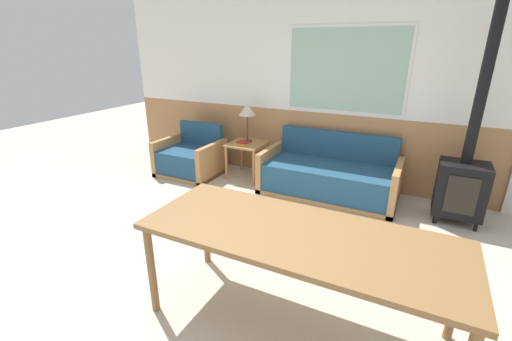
{
  "coord_description": "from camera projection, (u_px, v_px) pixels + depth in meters",
  "views": [
    {
      "loc": [
        1.14,
        -2.19,
        1.97
      ],
      "look_at": [
        -0.58,
        1.23,
        0.54
      ],
      "focal_mm": 24.0,
      "sensor_mm": 36.0,
      "label": 1
    }
  ],
  "objects": [
    {
      "name": "armchair",
      "position": [
        191.0,
        159.0,
        5.42
      ],
      "size": [
        0.93,
        0.77,
        0.77
      ],
      "rotation": [
        0.0,
        0.0,
        0.18
      ],
      "color": "#B27F4C",
      "rests_on": "ground_plane"
    },
    {
      "name": "dining_table",
      "position": [
        298.0,
        241.0,
        2.32
      ],
      "size": [
        2.16,
        0.84,
        0.78
      ],
      "color": "olive",
      "rests_on": "ground_plane"
    },
    {
      "name": "table_lamp",
      "position": [
        247.0,
        111.0,
        5.11
      ],
      "size": [
        0.25,
        0.25,
        0.58
      ],
      "color": "#4C3823",
      "rests_on": "side_table"
    },
    {
      "name": "couch",
      "position": [
        329.0,
        177.0,
        4.68
      ],
      "size": [
        1.81,
        0.85,
        0.81
      ],
      "color": "#B27F4C",
      "rests_on": "ground_plane"
    },
    {
      "name": "wall_back",
      "position": [
        339.0,
        90.0,
        4.72
      ],
      "size": [
        7.2,
        0.09,
        2.7
      ],
      "color": "#AD7A4C",
      "rests_on": "ground_plane"
    },
    {
      "name": "side_table",
      "position": [
        247.0,
        149.0,
        5.22
      ],
      "size": [
        0.53,
        0.53,
        0.55
      ],
      "color": "#B27F4C",
      "rests_on": "ground_plane"
    },
    {
      "name": "ground_plane",
      "position": [
        252.0,
        282.0,
        3.0
      ],
      "size": [
        16.0,
        16.0,
        0.0
      ],
      "primitive_type": "plane",
      "color": "beige"
    },
    {
      "name": "book_stack",
      "position": [
        242.0,
        143.0,
        5.11
      ],
      "size": [
        0.21,
        0.13,
        0.05
      ],
      "color": "gold",
      "rests_on": "side_table"
    },
    {
      "name": "wood_stove",
      "position": [
        464.0,
        175.0,
        3.85
      ],
      "size": [
        0.51,
        0.42,
        2.39
      ],
      "color": "black",
      "rests_on": "ground_plane"
    }
  ]
}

